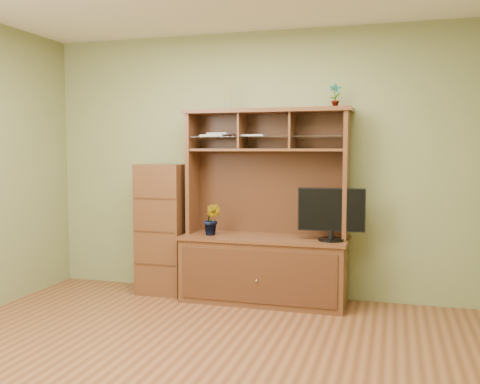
% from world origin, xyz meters
% --- Properties ---
extents(room, '(4.54, 4.04, 2.74)m').
position_xyz_m(room, '(0.00, 0.00, 1.35)').
color(room, '#5B311A').
rests_on(room, ground).
extents(media_hutch, '(1.66, 0.61, 1.90)m').
position_xyz_m(media_hutch, '(0.16, 1.73, 0.52)').
color(media_hutch, '#422412').
rests_on(media_hutch, room).
extents(monitor, '(0.63, 0.24, 0.50)m').
position_xyz_m(monitor, '(0.82, 1.65, 0.91)').
color(monitor, black).
rests_on(monitor, media_hutch).
extents(orchid_plant, '(0.18, 0.15, 0.32)m').
position_xyz_m(orchid_plant, '(-0.36, 1.65, 0.81)').
color(orchid_plant, '#2C6121').
rests_on(orchid_plant, media_hutch).
extents(top_plant, '(0.13, 0.09, 0.23)m').
position_xyz_m(top_plant, '(0.82, 1.80, 2.01)').
color(top_plant, '#2B6423').
rests_on(top_plant, media_hutch).
extents(reed_diffuser, '(0.06, 0.06, 0.29)m').
position_xyz_m(reed_diffuser, '(-0.23, 1.81, 2.01)').
color(reed_diffuser, silver).
rests_on(reed_diffuser, media_hutch).
extents(magazines, '(0.67, 0.20, 0.04)m').
position_xyz_m(magazines, '(-0.24, 1.80, 1.65)').
color(magazines, '#ABABB0').
rests_on(magazines, media_hutch).
extents(side_cabinet, '(0.48, 0.44, 1.35)m').
position_xyz_m(side_cabinet, '(-0.94, 1.76, 0.68)').
color(side_cabinet, '#422412').
rests_on(side_cabinet, room).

